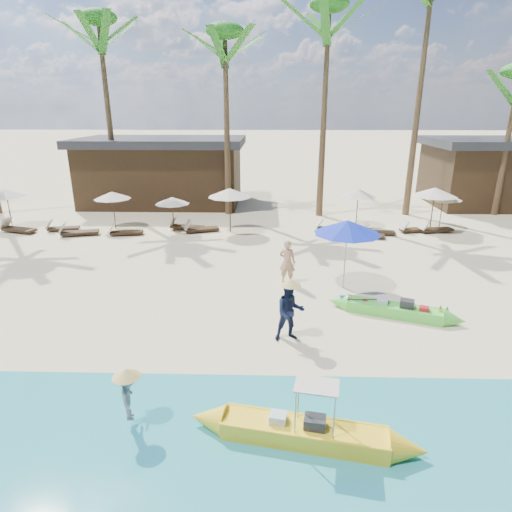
{
  "coord_description": "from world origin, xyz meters",
  "views": [
    {
      "loc": [
        -0.97,
        -11.33,
        6.14
      ],
      "look_at": [
        -1.34,
        2.0,
        1.51
      ],
      "focal_mm": 30.0,
      "sensor_mm": 36.0,
      "label": 1
    }
  ],
  "objects_px": {
    "green_canoe": "(394,310)",
    "blue_umbrella": "(347,227)",
    "tourist": "(287,262)",
    "yellow_canoe": "(304,432)"
  },
  "relations": [
    {
      "from": "blue_umbrella",
      "to": "tourist",
      "type": "bearing_deg",
      "value": 169.98
    },
    {
      "from": "tourist",
      "to": "yellow_canoe",
      "type": "bearing_deg",
      "value": 110.09
    },
    {
      "from": "green_canoe",
      "to": "tourist",
      "type": "relative_size",
      "value": 2.65
    },
    {
      "from": "green_canoe",
      "to": "blue_umbrella",
      "type": "relative_size",
      "value": 1.77
    },
    {
      "from": "green_canoe",
      "to": "blue_umbrella",
      "type": "bearing_deg",
      "value": 138.98
    },
    {
      "from": "green_canoe",
      "to": "yellow_canoe",
      "type": "distance_m",
      "value": 6.32
    },
    {
      "from": "green_canoe",
      "to": "blue_umbrella",
      "type": "distance_m",
      "value": 3.23
    },
    {
      "from": "yellow_canoe",
      "to": "tourist",
      "type": "height_order",
      "value": "tourist"
    },
    {
      "from": "yellow_canoe",
      "to": "tourist",
      "type": "bearing_deg",
      "value": 100.81
    },
    {
      "from": "yellow_canoe",
      "to": "blue_umbrella",
      "type": "bearing_deg",
      "value": 85.91
    }
  ]
}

